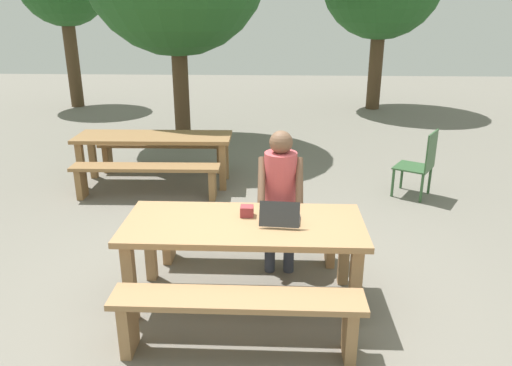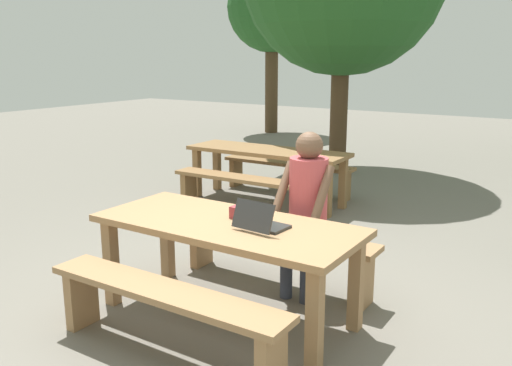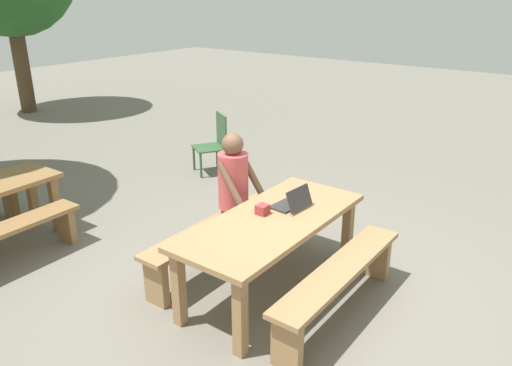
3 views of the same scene
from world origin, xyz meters
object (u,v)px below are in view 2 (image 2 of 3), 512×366
at_px(picnic_table_front, 227,235).
at_px(picnic_table_mid, 267,157).
at_px(small_pouch, 239,212).
at_px(laptop, 260,222).
at_px(person_seated, 306,201).
at_px(tree_rear, 272,8).

height_order(picnic_table_front, picnic_table_mid, picnic_table_front).
relative_size(picnic_table_front, small_pouch, 18.09).
relative_size(laptop, picnic_table_mid, 0.16).
relative_size(small_pouch, person_seated, 0.08).
xyz_separation_m(person_seated, tree_rear, (-5.16, 8.00, 2.20)).
height_order(picnic_table_mid, tree_rear, tree_rear).
bearing_deg(picnic_table_mid, tree_rear, 119.44).
height_order(person_seated, tree_rear, tree_rear).
distance_m(small_pouch, person_seated, 0.60).
bearing_deg(person_seated, picnic_table_mid, 127.76).
bearing_deg(picnic_table_front, picnic_table_mid, 116.46).
relative_size(laptop, small_pouch, 3.13).
distance_m(small_pouch, picnic_table_mid, 3.17).
xyz_separation_m(small_pouch, picnic_table_mid, (-1.48, 2.80, -0.18)).
height_order(small_pouch, person_seated, person_seated).
height_order(picnic_table_front, person_seated, person_seated).
relative_size(picnic_table_mid, tree_rear, 0.53).
bearing_deg(tree_rear, picnic_table_mid, -59.32).
distance_m(picnic_table_front, tree_rear, 10.20).
distance_m(person_seated, picnic_table_mid, 2.88).
xyz_separation_m(laptop, picnic_table_mid, (-1.75, 2.94, -0.19)).
relative_size(small_pouch, picnic_table_mid, 0.05).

